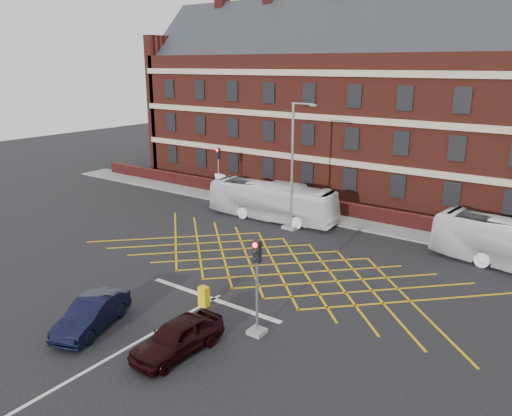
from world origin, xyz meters
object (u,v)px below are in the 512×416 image
Objects in this scene: car_maroon at (178,337)px; direction_signs at (220,182)px; car_navy at (92,314)px; street_lamp at (293,187)px; bus_left at (272,201)px; traffic_light_near at (257,297)px; traffic_light_far at (219,177)px; utility_cabinet at (204,296)px.

direction_signs reaches higher than car_maroon.
car_navy is 17.08m from street_lamp.
bus_left is 2.34× the size of traffic_light_near.
direction_signs is at bearing 159.60° from street_lamp.
car_maroon is at bearing -54.00° from traffic_light_far.
direction_signs is at bearing 133.56° from traffic_light_near.
street_lamp is (9.87, -3.82, 1.23)m from traffic_light_far.
bus_left reaches higher than direction_signs.
car_maroon is 1.89× the size of direction_signs.
traffic_light_near is at bearing -64.13° from street_lamp.
traffic_light_near reaches higher than direction_signs.
utility_cabinet is at bearing -77.47° from street_lamp.
utility_cabinet is (2.77, -12.45, -2.50)m from street_lamp.
street_lamp is at bearing -21.16° from traffic_light_far.
traffic_light_far reaches higher than car_maroon.
car_navy is 1.92× the size of direction_signs.
direction_signs is 2.21× the size of utility_cabinet.
direction_signs is 20.09m from utility_cabinet.
utility_cabinet is at bearing 40.48° from car_navy.
traffic_light_far reaches higher than car_navy.
car_maroon is 0.97× the size of traffic_light_far.
street_lamp reaches higher than car_maroon.
traffic_light_near is 1.94× the size of direction_signs.
traffic_light_near is at bearing 63.64° from car_maroon.
car_navy is 5.15m from utility_cabinet.
utility_cabinet is (2.55, 4.47, -0.20)m from car_navy.
direction_signs is (-15.75, 16.56, -0.39)m from traffic_light_near.
bus_left is 7.47m from direction_signs.
street_lamp is (-0.22, 16.92, 2.30)m from car_navy.
bus_left is 18.14m from car_navy.
direction_signs reaches higher than utility_cabinet.
traffic_light_far is at bearing 96.13° from car_navy.
traffic_light_far is at bearing 144.90° from direction_signs.
car_maroon is at bearing -161.31° from bus_left.
car_maroon is at bearing -9.18° from car_navy.
car_navy is at bearing -64.08° from traffic_light_far.
traffic_light_far is at bearing 127.82° from utility_cabinet.
traffic_light_near is at bearing -151.76° from bus_left.
street_lamp is (-4.61, 16.10, 2.29)m from car_maroon.
bus_left reaches higher than car_maroon.
car_navy is 0.99× the size of traffic_light_far.
street_lamp is at bearing 70.94° from car_navy.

